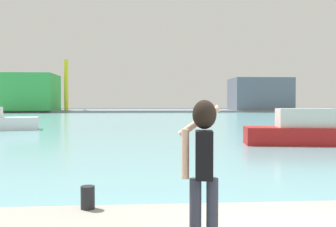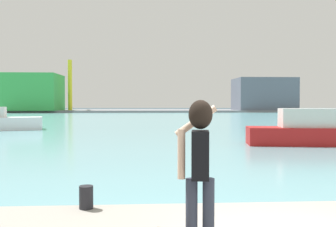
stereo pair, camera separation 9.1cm
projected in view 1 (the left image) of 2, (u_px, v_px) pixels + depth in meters
The scene contains 9 objects.
ground_plane at pixel (155, 118), 54.15m from camera, with size 220.00×220.00×0.00m, color #334751.
harbor_water at pixel (154, 118), 56.15m from camera, with size 140.00×100.00×0.02m, color #6BA8B2.
far_shore_dock at pixel (149, 111), 96.02m from camera, with size 140.00×20.00×0.50m, color gray.
person_photographer at pixel (203, 158), 4.27m from camera, with size 0.53×0.56×1.74m.
harbor_bollard at pixel (88, 197), 5.88m from camera, with size 0.23×0.23×0.37m, color black.
boat_moored_2 at pixel (322, 132), 19.75m from camera, with size 8.86×3.09×1.98m.
warehouse_left at pixel (29, 92), 88.63m from camera, with size 12.85×11.65×8.76m, color green.
warehouse_right at pixel (260, 94), 93.60m from camera, with size 14.53×10.29×8.06m, color slate.
port_crane at pixel (66, 78), 91.77m from camera, with size 3.16×13.39×12.41m.
Camera 1 is at (-1.86, -4.11, 2.29)m, focal length 39.10 mm.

